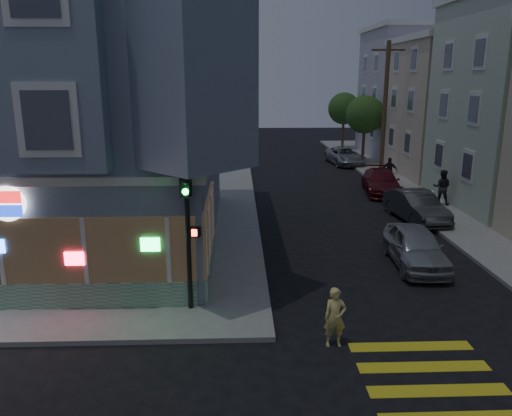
{
  "coord_description": "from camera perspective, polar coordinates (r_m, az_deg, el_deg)",
  "views": [
    {
      "loc": [
        2.04,
        -9.86,
        6.81
      ],
      "look_at": [
        2.62,
        5.76,
        2.71
      ],
      "focal_mm": 35.0,
      "sensor_mm": 36.0,
      "label": 1
    }
  ],
  "objects": [
    {
      "name": "ground",
      "position": [
        12.16,
        -12.13,
        -19.74
      ],
      "size": [
        120.0,
        120.0,
        0.0
      ],
      "primitive_type": "plane",
      "color": "black",
      "rests_on": "ground"
    },
    {
      "name": "sidewalk_nw",
      "position": [
        36.97,
        -26.98,
        2.6
      ],
      "size": [
        33.0,
        42.0,
        0.15
      ],
      "primitive_type": "cube",
      "color": "gray",
      "rests_on": "ground"
    },
    {
      "name": "corner_building",
      "position": [
        22.36,
        -23.66,
        10.96
      ],
      "size": [
        14.6,
        14.6,
        11.4
      ],
      "color": "slate",
      "rests_on": "sidewalk_nw"
    },
    {
      "name": "row_house_c",
      "position": [
        39.05,
        24.85,
        10.21
      ],
      "size": [
        12.0,
        8.6,
        9.0
      ],
      "primitive_type": "cube",
      "color": "tan",
      "rests_on": "sidewalk_ne"
    },
    {
      "name": "row_house_d",
      "position": [
        47.23,
        20.02,
        12.13
      ],
      "size": [
        12.0,
        8.6,
        10.5
      ],
      "primitive_type": "cube",
      "color": "#AAA6B6",
      "rests_on": "sidewalk_ne"
    },
    {
      "name": "utility_pole",
      "position": [
        35.35,
        14.5,
        10.98
      ],
      "size": [
        2.2,
        0.3,
        9.0
      ],
      "color": "#4C3826",
      "rests_on": "sidewalk_ne"
    },
    {
      "name": "street_tree_near",
      "position": [
        41.24,
        12.34,
        10.38
      ],
      "size": [
        3.0,
        3.0,
        5.3
      ],
      "color": "#4C3826",
      "rests_on": "sidewalk_ne"
    },
    {
      "name": "street_tree_far",
      "position": [
        49.01,
        10.02,
        11.12
      ],
      "size": [
        3.0,
        3.0,
        5.3
      ],
      "color": "#4C3826",
      "rests_on": "sidewalk_ne"
    },
    {
      "name": "running_child",
      "position": [
        13.35,
        9.02,
        -12.25
      ],
      "size": [
        0.61,
        0.42,
        1.6
      ],
      "primitive_type": "imported",
      "rotation": [
        0.0,
        0.0,
        0.06
      ],
      "color": "#ECDB78",
      "rests_on": "ground"
    },
    {
      "name": "pedestrian_a",
      "position": [
        28.59,
        20.47,
        2.24
      ],
      "size": [
        1.13,
        1.03,
        1.89
      ],
      "primitive_type": "imported",
      "rotation": [
        0.0,
        0.0,
        2.72
      ],
      "color": "black",
      "rests_on": "sidewalk_ne"
    },
    {
      "name": "pedestrian_b",
      "position": [
        33.18,
        15.0,
        4.13
      ],
      "size": [
        1.08,
        0.69,
        1.72
      ],
      "primitive_type": "imported",
      "rotation": [
        0.0,
        0.0,
        2.85
      ],
      "color": "black",
      "rests_on": "sidewalk_ne"
    },
    {
      "name": "parked_car_a",
      "position": [
        19.44,
        17.76,
        -4.24
      ],
      "size": [
        1.99,
        4.4,
        1.46
      ],
      "primitive_type": "imported",
      "rotation": [
        0.0,
        0.0,
        -0.06
      ],
      "color": "#A2A5AA",
      "rests_on": "ground"
    },
    {
      "name": "parked_car_b",
      "position": [
        25.45,
        17.83,
        0.18
      ],
      "size": [
        2.11,
        4.64,
        1.48
      ],
      "primitive_type": "imported",
      "rotation": [
        0.0,
        0.0,
        0.13
      ],
      "color": "#323537",
      "rests_on": "ground"
    },
    {
      "name": "parked_car_c",
      "position": [
        31.04,
        14.13,
        2.92
      ],
      "size": [
        2.61,
        5.1,
        1.42
      ],
      "primitive_type": "imported",
      "rotation": [
        0.0,
        0.0,
        -0.13
      ],
      "color": "maroon",
      "rests_on": "ground"
    },
    {
      "name": "parked_car_d",
      "position": [
        40.95,
        10.15,
        5.87
      ],
      "size": [
        2.8,
        5.15,
        1.37
      ],
      "primitive_type": "imported",
      "rotation": [
        0.0,
        0.0,
        0.11
      ],
      "color": "#9EA3A8",
      "rests_on": "ground"
    },
    {
      "name": "traffic_signal",
      "position": [
        14.16,
        -7.83,
        -0.52
      ],
      "size": [
        0.55,
        0.49,
        4.4
      ],
      "rotation": [
        0.0,
        0.0,
        -0.25
      ],
      "color": "black",
      "rests_on": "sidewalk_nw"
    },
    {
      "name": "fire_hydrant",
      "position": [
        28.12,
        19.39,
        1.11
      ],
      "size": [
        0.5,
        0.29,
        0.86
      ],
      "color": "white",
      "rests_on": "sidewalk_ne"
    }
  ]
}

